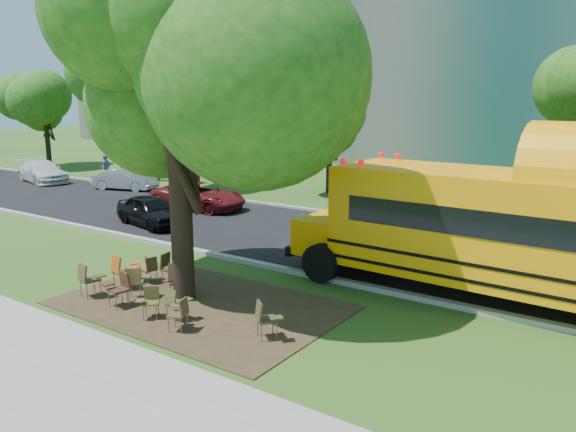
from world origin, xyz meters
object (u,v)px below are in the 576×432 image
Objects in this scene: chair_1 at (122,269)px; chair_3 at (120,286)px; chair_0 at (88,277)px; chair_10 at (169,266)px; chair_8 at (150,267)px; bg_car_red at (199,196)px; chair_6 at (180,311)px; chair_11 at (179,276)px; chair_7 at (265,316)px; bg_car_white at (42,172)px; black_car at (151,211)px; pedestrian_b at (154,167)px; school_bus at (575,239)px; main_tree at (176,80)px; chair_4 at (175,301)px; chair_5 at (150,299)px; pedestrian_a at (106,168)px; chair_9 at (142,265)px; chair_2 at (136,280)px; bg_car_silver at (125,179)px.

chair_1 is 1.30m from chair_3.
chair_0 reaches higher than chair_10.
chair_8 is 10.59m from bg_car_red.
chair_6 is 0.81× the size of chair_11.
chair_3 is 1.04× the size of chair_7.
chair_3 is 2.33m from chair_6.
bg_car_white is (-19.82, 10.10, 0.07)m from chair_1.
black_car is 12.84m from pedestrian_b.
school_bus is 26.74m from pedestrian_b.
chair_0 is at bearing 12.44° from chair_3.
chair_1 is at bearing -152.86° from school_bus.
school_bus is 11.99m from chair_0.
main_tree is at bearing -28.08° from chair_11.
school_bus is 9.41m from chair_4.
chair_5 is at bearing -158.86° from chair_4.
pedestrian_a is (-16.86, 11.59, 0.37)m from chair_8.
chair_4 is 1.03× the size of chair_9.
school_bus is 7.53× the size of pedestrian_b.
chair_8 is at bearing 91.20° from chair_2.
chair_9 reaches higher than chair_5.
bg_car_red is (-16.28, 4.50, -1.28)m from school_bus.
bg_car_red reaches higher than chair_0.
chair_3 is at bearing -152.72° from chair_11.
main_tree reaches higher than chair_4.
pedestrian_a is at bearing 72.29° from black_car.
chair_11 is 0.27× the size of bg_car_silver.
chair_1 is at bearing 32.20° from pedestrian_b.
pedestrian_b is at bearing 107.13° from chair_11.
bg_car_silver is (-13.28, 10.31, 0.12)m from chair_9.
school_bus is 3.72× the size of bg_car_silver.
chair_9 is (-1.96, 0.32, -5.05)m from main_tree.
main_tree is 12.87m from bg_car_red.
chair_7 is 0.24× the size of black_car.
bg_car_red is at bearing -89.28° from chair_5.
chair_3 is 9.09m from black_car.
chair_5 is 1.16m from chair_6.
main_tree is 1.98× the size of bg_car_white.
chair_4 is 23.43m from pedestrian_a.
pedestrian_a is at bearing -171.42° from chair_7.
chair_10 is at bearing -92.14° from chair_5.
pedestrian_b is (-14.62, 13.68, 0.42)m from chair_9.
black_car is at bearing 144.34° from chair_4.
chair_4 is (1.81, -0.38, -0.06)m from chair_2.
chair_4 is (2.98, 0.18, -0.07)m from chair_0.
chair_7 is 0.89× the size of chair_11.
pedestrian_b is (-16.58, 14.01, -4.63)m from main_tree.
chair_0 is at bearing 116.60° from chair_9.
chair_0 reaches higher than chair_4.
bg_car_silver is at bearing 69.16° from black_car.
chair_0 is at bearing -135.15° from chair_7.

